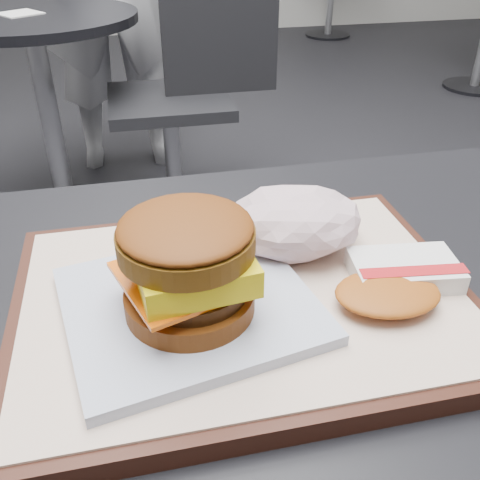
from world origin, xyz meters
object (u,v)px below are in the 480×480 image
(serving_tray, at_px, (243,300))
(neighbor_chair, at_px, (187,86))
(crumpled_wrapper, at_px, (295,222))
(neighbor_table, at_px, (41,75))
(hash_brown, at_px, (397,280))
(breakfast_sandwich, at_px, (189,275))
(customer_table, at_px, (248,468))

(serving_tray, bearing_deg, neighbor_chair, 84.69)
(crumpled_wrapper, relative_size, neighbor_table, 0.17)
(hash_brown, bearing_deg, breakfast_sandwich, 178.42)
(serving_tray, distance_m, breakfast_sandwich, 0.07)
(customer_table, height_order, neighbor_chair, neighbor_chair)
(hash_brown, bearing_deg, crumpled_wrapper, 128.28)
(customer_table, xyz_separation_m, hash_brown, (0.13, 0.00, 0.22))
(hash_brown, bearing_deg, neighbor_chair, 89.40)
(serving_tray, relative_size, crumpled_wrapper, 3.02)
(crumpled_wrapper, distance_m, neighbor_chair, 1.50)
(breakfast_sandwich, relative_size, neighbor_table, 0.29)
(serving_tray, relative_size, hash_brown, 3.08)
(breakfast_sandwich, bearing_deg, hash_brown, -1.58)
(neighbor_chair, bearing_deg, breakfast_sandwich, -96.96)
(hash_brown, distance_m, neighbor_chair, 1.58)
(customer_table, bearing_deg, crumpled_wrapper, 53.09)
(serving_tray, xyz_separation_m, hash_brown, (0.13, -0.03, 0.02))
(breakfast_sandwich, bearing_deg, crumpled_wrapper, 35.14)
(serving_tray, bearing_deg, neighbor_table, 102.20)
(hash_brown, bearing_deg, serving_tray, 168.25)
(crumpled_wrapper, relative_size, neighbor_chair, 0.14)
(customer_table, bearing_deg, neighbor_chair, 84.76)
(hash_brown, xyz_separation_m, crumpled_wrapper, (-0.06, 0.08, 0.02))
(hash_brown, relative_size, neighbor_chair, 0.14)
(breakfast_sandwich, xyz_separation_m, neighbor_chair, (0.19, 1.55, -0.32))
(breakfast_sandwich, xyz_separation_m, crumpled_wrapper, (0.11, 0.08, -0.01))
(serving_tray, bearing_deg, breakfast_sandwich, -155.70)
(breakfast_sandwich, xyz_separation_m, neighbor_table, (-0.30, 1.64, -0.28))
(customer_table, height_order, crumpled_wrapper, crumpled_wrapper)
(serving_tray, xyz_separation_m, neighbor_table, (-0.35, 1.62, -0.23))
(serving_tray, height_order, crumpled_wrapper, crumpled_wrapper)
(crumpled_wrapper, bearing_deg, serving_tray, -138.06)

